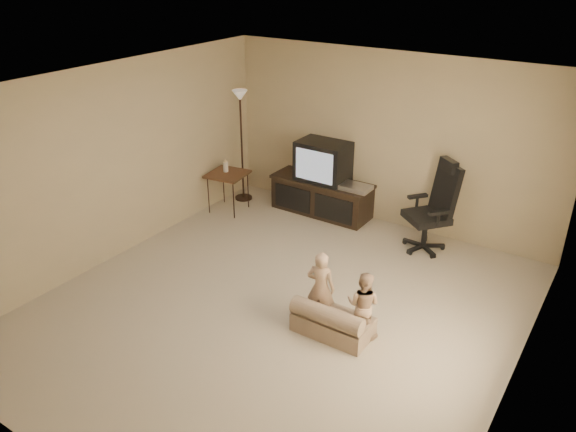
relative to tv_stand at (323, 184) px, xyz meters
name	(u,v)px	position (x,y,z in m)	size (l,w,h in m)	color
floor	(279,308)	(0.89, -2.49, -0.47)	(5.50, 5.50, 0.00)	#BDB196
room_shell	(278,185)	(0.89, -2.49, 1.05)	(5.50, 5.50, 5.50)	silver
tv_stand	(323,184)	(0.00, 0.00, 0.00)	(1.60, 0.60, 1.14)	black
office_chair	(432,218)	(1.80, -0.20, -0.02)	(0.82, 0.82, 1.27)	black
side_table	(227,174)	(-1.27, -0.72, 0.12)	(0.63, 0.63, 0.83)	brown
floor_lamp	(241,121)	(-1.34, -0.25, 0.83)	(0.28, 0.28, 1.78)	black
child_sofa	(331,322)	(1.62, -2.59, -0.31)	(0.82, 0.46, 0.40)	#9D856A
toddler_left	(321,288)	(1.40, -2.45, -0.04)	(0.31, 0.23, 0.86)	tan
toddler_right	(363,304)	(1.89, -2.41, -0.10)	(0.36, 0.20, 0.75)	tan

